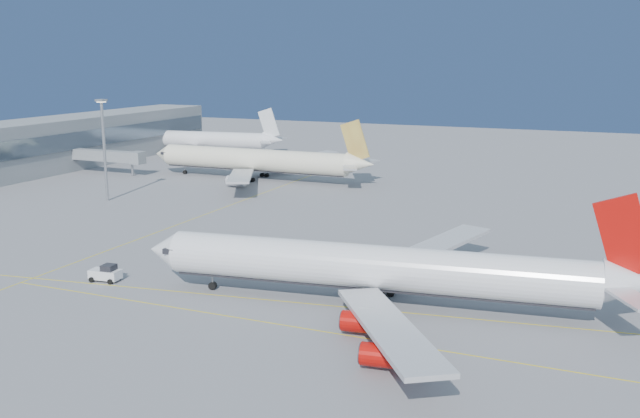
{
  "coord_description": "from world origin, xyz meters",
  "views": [
    {
      "loc": [
        40.79,
        -89.43,
        32.85
      ],
      "look_at": [
        -6.82,
        21.58,
        7.0
      ],
      "focal_mm": 40.0,
      "sensor_mm": 36.0,
      "label": 1
    }
  ],
  "objects": [
    {
      "name": "ground",
      "position": [
        0.0,
        0.0,
        0.0
      ],
      "size": [
        500.0,
        500.0,
        0.0
      ],
      "primitive_type": "plane",
      "color": "slate",
      "rests_on": "ground"
    },
    {
      "name": "terminal",
      "position": [
        -114.93,
        85.0,
        7.51
      ],
      "size": [
        18.4,
        110.0,
        15.0
      ],
      "color": "gray",
      "rests_on": "ground"
    },
    {
      "name": "jet_bridge",
      "position": [
        -93.11,
        72.0,
        5.17
      ],
      "size": [
        23.6,
        3.6,
        6.9
      ],
      "color": "gray",
      "rests_on": "ground"
    },
    {
      "name": "taxiway_lines",
      "position": [
        -14.71,
        6.34,
        0.01
      ],
      "size": [
        118.86,
        140.0,
        0.02
      ],
      "color": "#D8C30C",
      "rests_on": "ground"
    },
    {
      "name": "airliner_virgin",
      "position": [
        12.75,
        -2.3,
        5.15
      ],
      "size": [
        69.24,
        61.76,
        17.09
      ],
      "rotation": [
        0.0,
        0.0,
        0.13
      ],
      "color": "white",
      "rests_on": "ground"
    },
    {
      "name": "airliner_etihad",
      "position": [
        -50.3,
        80.52,
        5.29
      ],
      "size": [
        66.47,
        61.61,
        17.4
      ],
      "rotation": [
        0.0,
        0.0,
        0.01
      ],
      "color": "silver",
      "rests_on": "ground"
    },
    {
      "name": "airliner_third",
      "position": [
        -93.79,
        119.18,
        4.94
      ],
      "size": [
        60.81,
        55.61,
        16.32
      ],
      "rotation": [
        0.0,
        0.0,
        0.14
      ],
      "color": "white",
      "rests_on": "ground"
    },
    {
      "name": "pushback_tug",
      "position": [
        -28.83,
        -8.33,
        1.19
      ],
      "size": [
        4.78,
        3.2,
        2.57
      ],
      "rotation": [
        0.0,
        0.0,
        0.1
      ],
      "color": "white",
      "rests_on": "ground"
    },
    {
      "name": "light_mast",
      "position": [
        -69.12,
        40.83,
        13.83
      ],
      "size": [
        2.03,
        2.03,
        23.44
      ],
      "color": "gray",
      "rests_on": "ground"
    }
  ]
}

